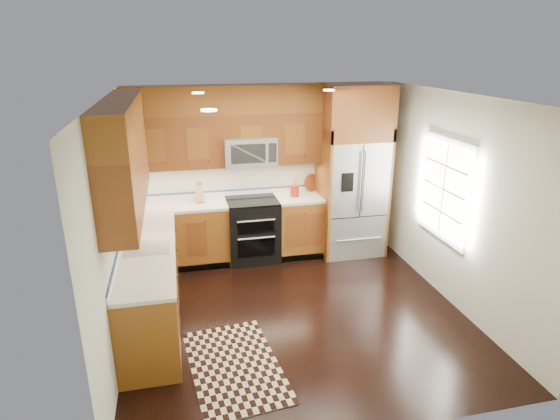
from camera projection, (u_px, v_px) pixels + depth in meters
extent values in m
plane|color=black|center=(296.00, 312.00, 5.77)|extent=(4.00, 4.00, 0.00)
cube|color=silver|center=(264.00, 170.00, 7.18)|extent=(4.00, 0.02, 2.60)
cube|color=silver|center=(114.00, 227.00, 4.93)|extent=(0.02, 4.00, 2.60)
cube|color=silver|center=(454.00, 201.00, 5.75)|extent=(0.02, 4.00, 2.60)
cube|color=white|center=(445.00, 189.00, 5.90)|extent=(0.04, 1.10, 1.30)
cube|color=white|center=(444.00, 189.00, 5.90)|extent=(0.02, 0.95, 1.15)
cube|color=brown|center=(181.00, 236.00, 6.91)|extent=(1.37, 0.60, 0.90)
cube|color=brown|center=(299.00, 226.00, 7.29)|extent=(0.72, 0.60, 0.90)
cube|color=brown|center=(151.00, 287.00, 5.45)|extent=(0.60, 2.40, 0.90)
cube|color=silver|center=(230.00, 203.00, 6.91)|extent=(2.85, 0.62, 0.04)
cube|color=silver|center=(147.00, 250.00, 5.30)|extent=(0.62, 2.40, 0.04)
cube|color=brown|center=(227.00, 140.00, 6.74)|extent=(2.85, 0.33, 0.75)
cube|color=brown|center=(126.00, 173.00, 4.97)|extent=(0.33, 2.40, 0.75)
cube|color=brown|center=(225.00, 99.00, 6.55)|extent=(2.85, 0.33, 0.40)
cube|color=brown|center=(120.00, 119.00, 4.78)|extent=(0.33, 2.40, 0.40)
cube|color=black|center=(253.00, 230.00, 7.10)|extent=(0.76, 0.64, 0.92)
cube|color=black|center=(252.00, 201.00, 6.95)|extent=(0.76, 0.60, 0.02)
cube|color=black|center=(256.00, 228.00, 6.76)|extent=(0.55, 0.01, 0.18)
cube|color=black|center=(256.00, 248.00, 6.87)|extent=(0.55, 0.01, 0.28)
cylinder|color=#B2B2B7|center=(256.00, 221.00, 6.70)|extent=(0.55, 0.02, 0.02)
cylinder|color=#B2B2B7|center=(257.00, 238.00, 6.79)|extent=(0.55, 0.02, 0.02)
cube|color=#B2B2B7|center=(250.00, 151.00, 6.83)|extent=(0.76, 0.40, 0.42)
cube|color=black|center=(248.00, 154.00, 6.64)|extent=(0.50, 0.01, 0.28)
cube|color=#B2B2B7|center=(351.00, 197.00, 7.24)|extent=(0.90, 0.74, 1.80)
cube|color=black|center=(362.00, 181.00, 6.78)|extent=(0.01, 0.01, 1.08)
cube|color=black|center=(347.00, 182.00, 6.73)|extent=(0.18, 0.01, 0.28)
cube|color=brown|center=(322.00, 193.00, 7.11)|extent=(0.04, 0.74, 2.00)
cube|color=brown|center=(380.00, 189.00, 7.31)|extent=(0.04, 0.74, 2.00)
cube|color=brown|center=(356.00, 112.00, 6.81)|extent=(0.98, 0.74, 0.80)
cube|color=#B2B2B7|center=(147.00, 248.00, 5.29)|extent=(0.50, 0.42, 0.02)
cylinder|color=#B2B2B7|center=(129.00, 231.00, 5.41)|extent=(0.02, 0.02, 0.28)
torus|color=#B2B2B7|center=(127.00, 222.00, 5.29)|extent=(0.18, 0.02, 0.18)
cube|color=black|center=(235.00, 365.00, 4.80)|extent=(1.02, 1.54, 0.01)
cube|color=#AD8254|center=(200.00, 194.00, 6.85)|extent=(0.12, 0.16, 0.24)
cylinder|color=#9C2713|center=(295.00, 191.00, 7.10)|extent=(0.16, 0.16, 0.18)
cylinder|color=brown|center=(312.00, 190.00, 7.40)|extent=(0.36, 0.36, 0.02)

